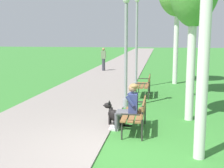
{
  "coord_description": "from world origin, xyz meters",
  "views": [
    {
      "loc": [
        0.93,
        -5.87,
        2.44
      ],
      "look_at": [
        -0.59,
        3.49,
        0.9
      ],
      "focal_mm": 47.2,
      "sensor_mm": 36.0,
      "label": 1
    }
  ],
  "objects_px": {
    "lamp_post_near": "(126,50)",
    "lamp_post_mid": "(137,41)",
    "park_bench_near": "(137,112)",
    "park_bench_mid": "(145,84)",
    "person_seated_on_near_bench": "(129,105)",
    "dog_black": "(116,117)",
    "pedestrian_distant": "(104,59)"
  },
  "relations": [
    {
      "from": "person_seated_on_near_bench",
      "to": "pedestrian_distant",
      "type": "xyz_separation_m",
      "value": [
        -3.16,
        12.96,
        0.16
      ]
    },
    {
      "from": "person_seated_on_near_bench",
      "to": "dog_black",
      "type": "bearing_deg",
      "value": 137.99
    },
    {
      "from": "person_seated_on_near_bench",
      "to": "lamp_post_mid",
      "type": "height_order",
      "value": "lamp_post_mid"
    },
    {
      "from": "dog_black",
      "to": "lamp_post_mid",
      "type": "distance_m",
      "value": 6.43
    },
    {
      "from": "lamp_post_mid",
      "to": "pedestrian_distant",
      "type": "distance_m",
      "value": 7.21
    },
    {
      "from": "dog_black",
      "to": "pedestrian_distant",
      "type": "bearing_deg",
      "value": 102.43
    },
    {
      "from": "dog_black",
      "to": "lamp_post_mid",
      "type": "height_order",
      "value": "lamp_post_mid"
    },
    {
      "from": "park_bench_near",
      "to": "pedestrian_distant",
      "type": "relative_size",
      "value": 0.91
    },
    {
      "from": "pedestrian_distant",
      "to": "dog_black",
      "type": "bearing_deg",
      "value": -77.57
    },
    {
      "from": "person_seated_on_near_bench",
      "to": "dog_black",
      "type": "xyz_separation_m",
      "value": [
        -0.39,
        0.35,
        -0.42
      ]
    },
    {
      "from": "person_seated_on_near_bench",
      "to": "lamp_post_mid",
      "type": "relative_size",
      "value": 0.29
    },
    {
      "from": "person_seated_on_near_bench",
      "to": "pedestrian_distant",
      "type": "height_order",
      "value": "pedestrian_distant"
    },
    {
      "from": "lamp_post_mid",
      "to": "pedestrian_distant",
      "type": "xyz_separation_m",
      "value": [
        -2.83,
        6.49,
        -1.37
      ]
    },
    {
      "from": "park_bench_mid",
      "to": "lamp_post_mid",
      "type": "distance_m",
      "value": 2.61
    },
    {
      "from": "park_bench_near",
      "to": "park_bench_mid",
      "type": "bearing_deg",
      "value": 90.43
    },
    {
      "from": "park_bench_mid",
      "to": "park_bench_near",
      "type": "bearing_deg",
      "value": -89.57
    },
    {
      "from": "park_bench_mid",
      "to": "pedestrian_distant",
      "type": "height_order",
      "value": "pedestrian_distant"
    },
    {
      "from": "park_bench_near",
      "to": "lamp_post_mid",
      "type": "relative_size",
      "value": 0.35
    },
    {
      "from": "lamp_post_near",
      "to": "pedestrian_distant",
      "type": "relative_size",
      "value": 2.31
    },
    {
      "from": "park_bench_mid",
      "to": "pedestrian_distant",
      "type": "xyz_separation_m",
      "value": [
        -3.34,
        8.4,
        0.33
      ]
    },
    {
      "from": "park_bench_mid",
      "to": "lamp_post_near",
      "type": "height_order",
      "value": "lamp_post_near"
    },
    {
      "from": "park_bench_near",
      "to": "park_bench_mid",
      "type": "xyz_separation_m",
      "value": [
        -0.03,
        4.61,
        0.0
      ]
    },
    {
      "from": "person_seated_on_near_bench",
      "to": "lamp_post_near",
      "type": "distance_m",
      "value": 2.83
    },
    {
      "from": "park_bench_near",
      "to": "lamp_post_near",
      "type": "bearing_deg",
      "value": 102.96
    },
    {
      "from": "person_seated_on_near_bench",
      "to": "pedestrian_distant",
      "type": "relative_size",
      "value": 0.76
    },
    {
      "from": "person_seated_on_near_bench",
      "to": "lamp_post_mid",
      "type": "bearing_deg",
      "value": 93.0
    },
    {
      "from": "park_bench_near",
      "to": "person_seated_on_near_bench",
      "type": "xyz_separation_m",
      "value": [
        -0.21,
        0.05,
        0.17
      ]
    },
    {
      "from": "lamp_post_near",
      "to": "park_bench_mid",
      "type": "bearing_deg",
      "value": 75.16
    },
    {
      "from": "person_seated_on_near_bench",
      "to": "dog_black",
      "type": "distance_m",
      "value": 0.67
    },
    {
      "from": "lamp_post_mid",
      "to": "park_bench_near",
      "type": "bearing_deg",
      "value": -85.21
    },
    {
      "from": "lamp_post_near",
      "to": "lamp_post_mid",
      "type": "bearing_deg",
      "value": 89.45
    },
    {
      "from": "park_bench_mid",
      "to": "person_seated_on_near_bench",
      "type": "bearing_deg",
      "value": -92.17
    }
  ]
}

